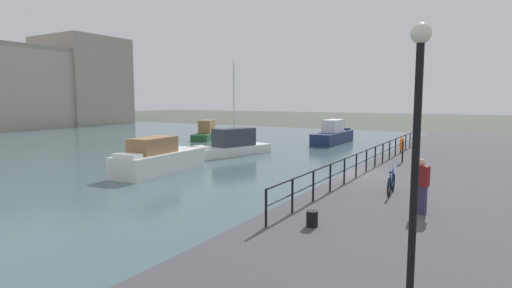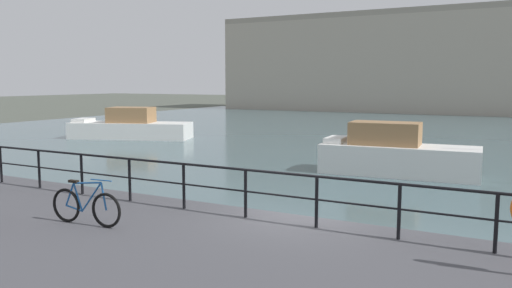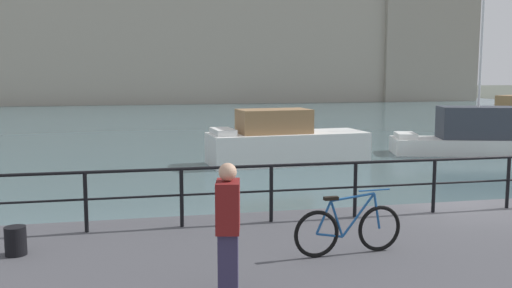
% 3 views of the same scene
% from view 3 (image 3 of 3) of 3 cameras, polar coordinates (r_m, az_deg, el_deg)
% --- Properties ---
extents(ground_plane, '(240.00, 240.00, 0.00)m').
position_cam_3_polar(ground_plane, '(13.23, 19.13, -9.73)').
color(ground_plane, '#4C5147').
extents(water_basin, '(80.00, 60.00, 0.01)m').
position_cam_3_polar(water_basin, '(41.67, -2.89, 2.15)').
color(water_basin, '#476066').
rests_on(water_basin, ground_plane).
extents(harbor_building, '(70.57, 13.61, 15.63)m').
position_cam_3_polar(harbor_building, '(71.70, -2.19, 9.45)').
color(harbor_building, '#A89E8E').
rests_on(harbor_building, ground_plane).
extents(moored_green_narrowboat, '(6.65, 2.72, 2.23)m').
position_cam_3_polar(moored_green_narrowboat, '(23.37, 2.84, 0.16)').
color(moored_green_narrowboat, white).
rests_on(moored_green_narrowboat, water_basin).
extents(moored_harbor_tender, '(7.37, 3.83, 7.57)m').
position_cam_3_polar(moored_harbor_tender, '(27.71, 20.91, 0.80)').
color(moored_harbor_tender, white).
rests_on(moored_harbor_tender, water_basin).
extents(parked_bicycle, '(1.77, 0.21, 0.98)m').
position_cam_3_polar(parked_bicycle, '(8.85, 9.23, -8.42)').
color(parked_bicycle, black).
rests_on(parked_bicycle, quay_promenade).
extents(mooring_bollard, '(0.32, 0.32, 0.44)m').
position_cam_3_polar(mooring_bollard, '(9.48, -22.92, -8.92)').
color(mooring_bollard, black).
rests_on(mooring_bollard, quay_promenade).
extents(standing_person, '(0.37, 0.49, 1.69)m').
position_cam_3_polar(standing_person, '(6.98, -2.82, -8.62)').
color(standing_person, '#332D4C').
rests_on(standing_person, quay_promenade).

